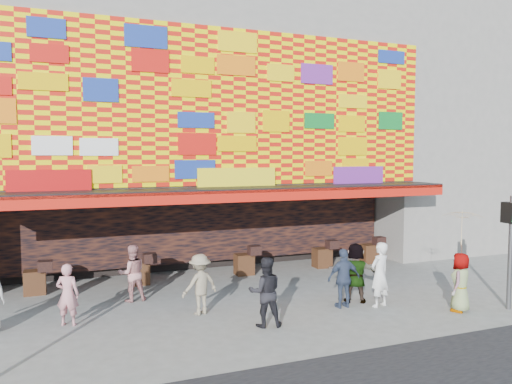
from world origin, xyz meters
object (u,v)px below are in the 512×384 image
Objects in this scene: ped_c at (265,292)px; ped_g at (461,282)px; ped_f at (355,272)px; ped_i at (132,273)px; ped_b at (68,295)px; ped_d at (200,284)px; signal_right at (511,239)px; ped_e at (344,278)px; parasol at (462,228)px; ped_h at (380,274)px.

ped_g is (5.15, -0.81, -0.06)m from ped_c.
ped_f is at bearing -71.56° from ped_g.
ped_i is at bearing 5.23° from ped_f.
ped_d reaches higher than ped_b.
ped_c is (4.36, -1.77, 0.08)m from ped_b.
signal_right is 1.95× the size of ped_d.
ped_d is 4.30m from ped_f.
signal_right reaches higher than ped_e.
ped_c is 2.57m from ped_e.
ped_e is at bearing -60.14° from ped_g.
ped_e is at bearing 156.74° from signal_right.
parasol is (0.00, 0.00, 1.41)m from ped_g.
ped_b is 7.93m from ped_h.
ped_i reaches higher than ped_d.
ped_e reaches higher than ped_g.
ped_b is 4.70m from ped_c.
parasol is (-1.33, 0.33, 0.31)m from signal_right.
ped_h is (7.80, -1.47, 0.12)m from ped_b.
ped_e is 5.81m from ped_i.
ped_e is 0.96× the size of ped_f.
parasol is at bearing -175.81° from ped_c.
ped_c is 4.19m from ped_i.
ped_f reaches higher than ped_i.
ped_h is (-1.71, 1.11, 0.10)m from ped_g.
parasol is (9.51, -2.58, 1.43)m from ped_b.
parasol is (5.15, -0.81, 1.34)m from ped_c.
ped_i is at bearing -116.75° from ped_b.
parasol is at bearing 180.00° from ped_g.
ped_c is at bearing 171.11° from parasol.
ped_d is 0.97× the size of ped_e.
signal_right reaches higher than ped_d.
ped_d is at bearing 160.45° from parasol.
ped_g is 0.97× the size of ped_i.
ped_c is at bearing 43.79° from ped_f.
ped_c reaches higher than ped_f.
signal_right is 1.82× the size of ped_f.
ped_g is at bearing -172.80° from ped_b.
ped_h is (4.64, -1.14, 0.10)m from ped_d.
ped_b is 0.90× the size of ped_f.
ped_g is 1.41m from parasol.
ped_c reaches higher than ped_g.
ped_f is (7.41, -0.89, 0.08)m from ped_b.
ped_f is 3.01m from parasol.
ped_i is (-9.14, 4.38, -1.07)m from signal_right.
ped_c is 1.05× the size of ped_e.
ped_c is 3.45m from ped_h.
ped_i is 0.83× the size of parasol.
ped_c is at bearing 112.91° from ped_d.
ped_h is (-3.04, 1.44, -0.99)m from signal_right.
ped_e reaches higher than ped_b.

